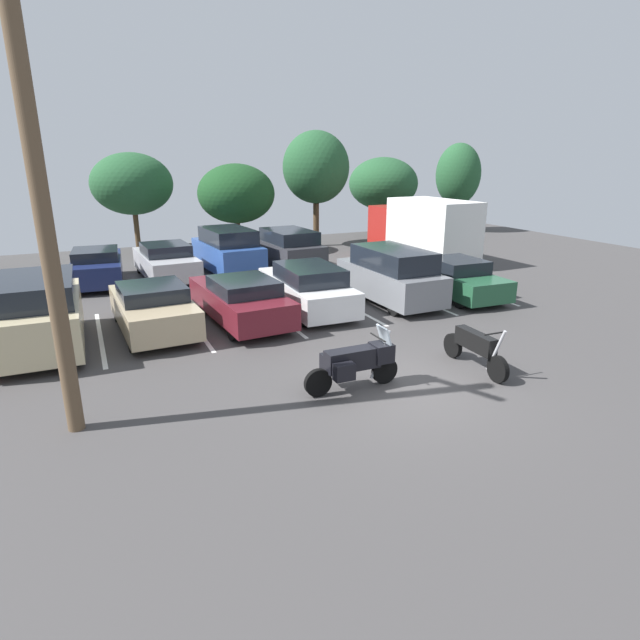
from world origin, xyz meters
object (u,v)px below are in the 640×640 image
Objects in this scene: motorcycle_second at (475,347)px; car_tan at (153,308)px; car_far_blue at (228,251)px; car_champagne at (40,313)px; car_green at (454,278)px; car_far_navy at (97,267)px; car_far_charcoal at (286,249)px; car_maroon at (240,299)px; car_far_silver at (166,261)px; car_white at (307,288)px; box_truck at (423,228)px; utility_pole at (37,180)px; motorcycle_touring at (356,362)px; car_grey at (391,275)px.

car_tan is at bearing 137.00° from motorcycle_second.
car_far_blue is at bearing 100.77° from motorcycle_second.
car_green is at bearing -0.24° from car_champagne.
car_far_navy is 7.92m from car_far_charcoal.
car_maroon is at bearing 1.70° from car_champagne.
car_far_charcoal reaches higher than car_far_navy.
car_far_navy is (1.66, 7.27, -0.27)m from car_champagne.
car_far_silver is 1.03× the size of car_far_blue.
car_far_charcoal reaches higher than car_tan.
motorcycle_second is 14.02m from car_far_silver.
car_green is 8.01m from car_far_charcoal.
car_maroon is 1.06× the size of car_green.
car_champagne is 13.39m from car_green.
motorcycle_second is 0.51× the size of car_far_navy.
car_tan reaches higher than car_maroon.
car_maroon is 1.01× the size of car_white.
car_tan is at bearing -177.21° from car_white.
utility_pole is at bearing -144.71° from box_truck.
car_white is 6.75m from car_far_blue.
car_champagne is at bearing -120.86° from car_far_silver.
car_far_silver is (-2.01, 12.83, 0.08)m from motorcycle_touring.
car_white is at bearing 174.29° from car_green.
motorcycle_touring is 0.49× the size of car_grey.
utility_pole is (-0.95, -12.28, 3.81)m from car_far_navy.
box_truck is (9.35, -1.18, 0.59)m from car_far_blue.
car_tan is 0.99× the size of car_far_navy.
car_white is at bearing -82.58° from car_far_blue.
box_truck is at bearing 33.03° from car_white.
car_far_blue reaches higher than motorcycle_second.
motorcycle_second is 7.03m from car_green.
box_truck reaches higher than car_grey.
car_tan is 14.64m from box_truck.
utility_pole is at bearing -94.42° from car_far_navy.
car_grey is (1.40, 6.03, 0.39)m from motorcycle_second.
car_tan is at bearing -156.81° from box_truck.
car_tan is 0.89× the size of car_maroon.
car_far_silver is at bearing -1.82° from car_far_navy.
box_truck is at bearing -5.61° from car_far_silver.
car_white is (-1.61, 6.36, 0.18)m from motorcycle_second.
car_white is at bearing -146.97° from box_truck.
car_champagne is 0.96× the size of car_far_silver.
car_champagne is 7.47m from car_far_navy.
car_far_blue is (-2.48, 13.05, 0.41)m from motorcycle_second.
motorcycle_second is 15.25m from car_far_navy.
motorcycle_second is 0.50× the size of car_far_blue.
box_truck reaches higher than car_maroon.
car_maroon is (5.43, 0.16, -0.28)m from car_champagne.
motorcycle_touring is 15.37m from box_truck.
car_grey is 0.52× the size of utility_pole.
motorcycle_touring is 0.46× the size of car_white.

